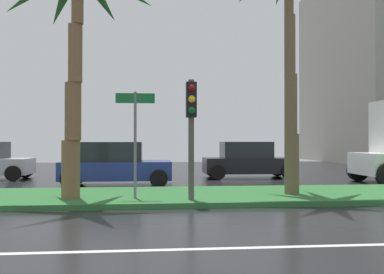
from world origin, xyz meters
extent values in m
cube|color=black|center=(0.00, 9.00, -0.05)|extent=(90.00, 42.00, 0.10)
cube|color=white|center=(0.00, 2.00, 0.00)|extent=(81.00, 0.14, 0.01)
cube|color=#2D6B33|center=(0.00, 8.00, 0.07)|extent=(85.50, 4.00, 0.15)
cylinder|color=brown|center=(-0.32, 7.32, 0.97)|extent=(0.52, 0.52, 1.63)
cylinder|color=brown|center=(-0.25, 7.25, 2.60)|extent=(0.45, 0.45, 1.63)
cylinder|color=brown|center=(-0.18, 7.19, 4.23)|extent=(0.39, 0.39, 1.63)
cylinder|color=brown|center=(6.22, 7.64, 1.06)|extent=(0.44, 0.44, 1.83)
cylinder|color=brown|center=(6.20, 7.66, 2.89)|extent=(0.39, 0.39, 1.83)
cylinder|color=brown|center=(6.19, 7.68, 4.72)|extent=(0.34, 0.34, 1.83)
cylinder|color=#4C4C47|center=(3.04, 6.63, 1.80)|extent=(0.16, 0.16, 3.29)
cube|color=black|center=(3.04, 6.63, 2.89)|extent=(0.28, 0.32, 0.96)
sphere|color=maroon|center=(3.04, 6.46, 3.19)|extent=(0.20, 0.20, 0.20)
sphere|color=yellow|center=(3.04, 6.46, 2.89)|extent=(0.20, 0.20, 0.20)
sphere|color=#0F591E|center=(3.04, 6.46, 2.59)|extent=(0.20, 0.20, 0.20)
cylinder|color=slate|center=(1.50, 7.11, 1.65)|extent=(0.08, 0.08, 3.00)
cube|color=#146B2D|center=(1.50, 7.11, 2.97)|extent=(1.10, 0.03, 0.28)
cylinder|color=black|center=(-4.09, 15.96, 0.34)|extent=(0.68, 0.22, 0.68)
cylinder|color=black|center=(-4.09, 14.16, 0.34)|extent=(0.68, 0.22, 0.68)
cube|color=navy|center=(0.57, 11.94, 0.60)|extent=(4.30, 1.76, 0.72)
cube|color=#1E2328|center=(0.42, 11.94, 1.34)|extent=(2.30, 1.58, 0.76)
cylinder|color=black|center=(2.22, 12.84, 0.34)|extent=(0.68, 0.22, 0.68)
cylinder|color=black|center=(2.22, 11.04, 0.34)|extent=(0.68, 0.22, 0.68)
cylinder|color=black|center=(-1.08, 12.84, 0.34)|extent=(0.68, 0.22, 0.68)
cylinder|color=black|center=(-1.08, 11.04, 0.34)|extent=(0.68, 0.22, 0.68)
cube|color=black|center=(6.57, 14.76, 0.60)|extent=(4.30, 1.76, 0.72)
cube|color=#1E2328|center=(6.42, 14.76, 1.34)|extent=(2.30, 1.58, 0.76)
cylinder|color=black|center=(8.22, 15.66, 0.34)|extent=(0.68, 0.22, 0.68)
cylinder|color=black|center=(8.22, 13.86, 0.34)|extent=(0.68, 0.22, 0.68)
cylinder|color=black|center=(4.92, 15.66, 0.34)|extent=(0.68, 0.22, 0.68)
cylinder|color=black|center=(4.92, 13.86, 0.34)|extent=(0.68, 0.22, 0.68)
cylinder|color=black|center=(11.03, 12.91, 0.46)|extent=(0.92, 0.30, 0.92)
camera|label=1|loc=(1.98, -4.76, 1.76)|focal=39.06mm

